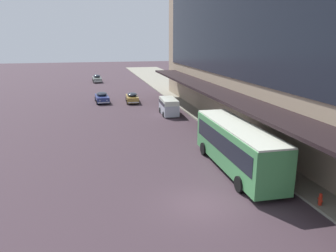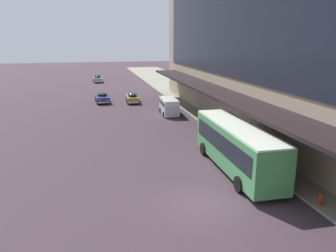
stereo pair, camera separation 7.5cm
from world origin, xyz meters
The scene contains 8 objects.
ground centered at (0.00, 0.00, 0.00)m, with size 240.00×240.00×0.00m, color #3F2F37.
transit_bus_kerbside_front centered at (4.12, 4.12, 1.89)m, with size 2.78×10.43×3.28m.
sedan_trailing_near centered at (-3.90, 32.26, 0.74)m, with size 2.04×4.56×1.49m.
sedan_second_near centered at (0.36, 31.15, 0.74)m, with size 1.93×4.32×1.48m.
sedan_far_back centered at (-3.91, 56.22, 0.78)m, with size 1.95×4.89×1.60m.
vw_van centered at (3.70, 22.47, 1.10)m, with size 2.06×4.62×1.96m.
pedestrian_at_kerb centered at (7.28, 7.82, 1.18)m, with size 0.34×0.60×1.86m.
fire_hydrant centered at (6.36, -1.84, 0.49)m, with size 0.20×0.40×0.70m.
Camera 2 is at (-5.46, -15.69, 8.96)m, focal length 35.00 mm.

